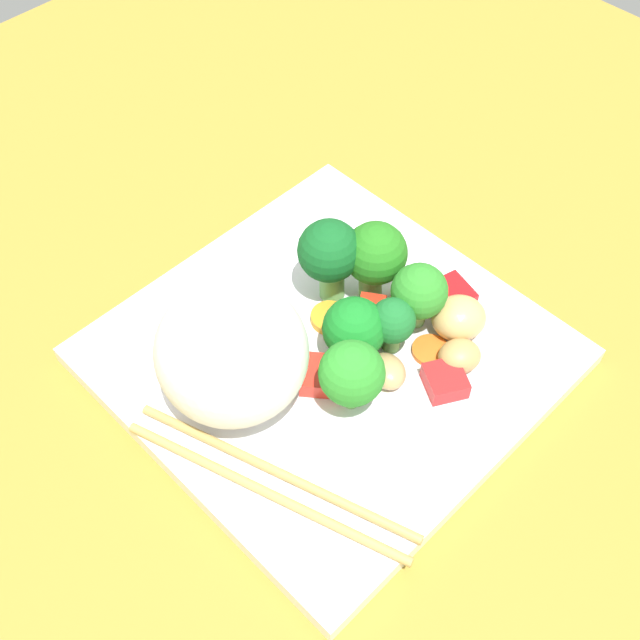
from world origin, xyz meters
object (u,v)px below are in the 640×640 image
at_px(broccoli_floret_2, 375,255).
at_px(carrot_slice_1, 330,318).
at_px(rice_mound, 232,352).
at_px(square_plate, 329,356).
at_px(chopstick_pair, 270,481).

bearing_deg(broccoli_floret_2, carrot_slice_1, -3.61).
bearing_deg(rice_mound, broccoli_floret_2, 178.40).
height_order(rice_mound, broccoli_floret_2, rice_mound).
xyz_separation_m(square_plate, carrot_slice_1, (-0.02, -0.02, 0.01)).
relative_size(broccoli_floret_2, carrot_slice_1, 2.39).
distance_m(square_plate, broccoli_floret_2, 0.08).
relative_size(square_plate, broccoli_floret_2, 4.21).
height_order(rice_mound, chopstick_pair, rice_mound).
height_order(rice_mound, carrot_slice_1, rice_mound).
bearing_deg(rice_mound, chopstick_pair, 65.14).
relative_size(square_plate, rice_mound, 2.79).
relative_size(square_plate, chopstick_pair, 1.41).
bearing_deg(chopstick_pair, broccoli_floret_2, 93.16).
relative_size(rice_mound, chopstick_pair, 0.50).
height_order(broccoli_floret_2, chopstick_pair, broccoli_floret_2).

